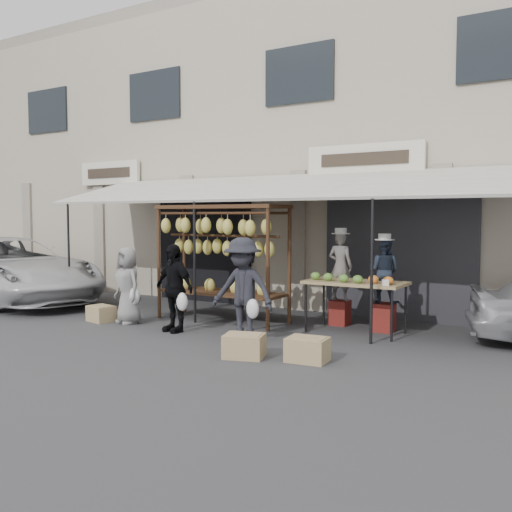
% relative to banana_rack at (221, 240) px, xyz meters
% --- Properties ---
extents(ground_plane, '(90.00, 90.00, 0.00)m').
position_rel_banana_rack_xyz_m(ground_plane, '(0.65, -1.51, -1.57)').
color(ground_plane, '#2D2D30').
extents(shophouse, '(24.00, 6.15, 7.30)m').
position_rel_banana_rack_xyz_m(shophouse, '(0.65, 4.98, 2.08)').
color(shophouse, tan).
rests_on(shophouse, ground_plane).
extents(awning, '(10.00, 2.35, 2.92)m').
position_rel_banana_rack_xyz_m(awning, '(0.66, 0.77, 1.00)').
color(awning, beige).
rests_on(awning, ground_plane).
extents(banana_rack, '(2.60, 0.90, 2.24)m').
position_rel_banana_rack_xyz_m(banana_rack, '(0.00, 0.00, 0.00)').
color(banana_rack, '#371E13').
rests_on(banana_rack, ground_plane).
extents(produce_table, '(1.70, 0.90, 1.04)m').
position_rel_banana_rack_xyz_m(produce_table, '(2.61, 0.29, -0.70)').
color(produce_table, tan).
rests_on(produce_table, ground_plane).
extents(vendor_left, '(0.47, 0.31, 1.27)m').
position_rel_banana_rack_xyz_m(vendor_left, '(2.11, 0.85, -0.47)').
color(vendor_left, slate).
rests_on(vendor_left, stool_left).
extents(vendor_right, '(0.56, 0.43, 1.14)m').
position_rel_banana_rack_xyz_m(vendor_right, '(3.00, 0.69, -0.50)').
color(vendor_right, '#1F2837').
rests_on(vendor_right, stool_right).
extents(customer_left, '(0.81, 0.65, 1.44)m').
position_rel_banana_rack_xyz_m(customer_left, '(-1.36, -1.10, -0.85)').
color(customer_left, gray).
rests_on(customer_left, ground_plane).
extents(customer_mid, '(0.96, 0.54, 1.54)m').
position_rel_banana_rack_xyz_m(customer_mid, '(-0.14, -1.23, -0.80)').
color(customer_mid, black).
rests_on(customer_mid, ground_plane).
extents(customer_right, '(1.12, 0.68, 1.68)m').
position_rel_banana_rack_xyz_m(customer_right, '(1.30, -1.23, -0.73)').
color(customer_right, '#22232A').
rests_on(customer_right, ground_plane).
extents(stool_left, '(0.40, 0.40, 0.46)m').
position_rel_banana_rack_xyz_m(stool_left, '(2.11, 0.85, -1.34)').
color(stool_left, maroon).
rests_on(stool_left, ground_plane).
extents(stool_right, '(0.45, 0.45, 0.50)m').
position_rel_banana_rack_xyz_m(stool_right, '(3.00, 0.69, -1.32)').
color(stool_right, maroon).
rests_on(stool_right, ground_plane).
extents(crate_near_a, '(0.66, 0.57, 0.34)m').
position_rel_banana_rack_xyz_m(crate_near_a, '(1.91, -2.15, -1.40)').
color(crate_near_a, tan).
rests_on(crate_near_a, ground_plane).
extents(crate_near_b, '(0.60, 0.48, 0.33)m').
position_rel_banana_rack_xyz_m(crate_near_b, '(2.78, -1.87, -1.40)').
color(crate_near_b, tan).
rests_on(crate_near_b, ground_plane).
extents(crate_far, '(0.57, 0.48, 0.30)m').
position_rel_banana_rack_xyz_m(crate_far, '(-1.95, -1.23, -1.42)').
color(crate_far, tan).
rests_on(crate_far, ground_plane).
extents(van, '(5.83, 4.01, 2.22)m').
position_rel_banana_rack_xyz_m(van, '(-6.68, 0.08, -0.46)').
color(van, silver).
rests_on(van, ground_plane).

